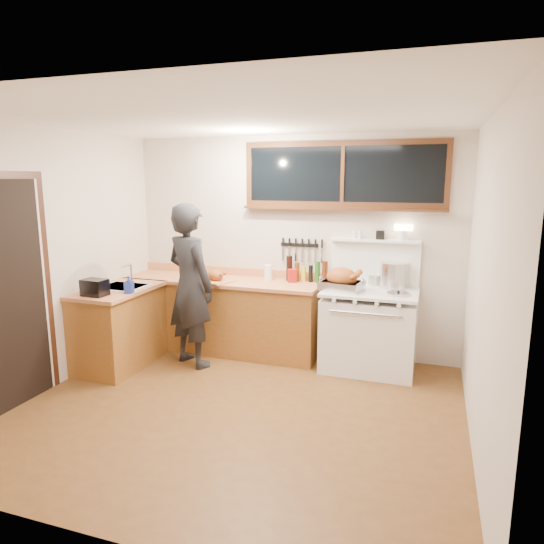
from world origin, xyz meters
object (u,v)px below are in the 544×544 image
(man, at_px, (190,286))
(cutting_board, at_px, (215,277))
(roast_turkey, at_px, (342,281))
(vintage_stove, at_px, (369,328))

(man, relative_size, cutting_board, 3.75)
(roast_turkey, bearing_deg, cutting_board, -178.32)
(man, xyz_separation_m, cutting_board, (0.14, 0.37, 0.03))
(vintage_stove, xyz_separation_m, man, (-1.94, -0.49, 0.45))
(man, bearing_deg, roast_turkey, 14.18)
(roast_turkey, bearing_deg, vintage_stove, 14.75)
(vintage_stove, relative_size, cutting_board, 3.27)
(vintage_stove, xyz_separation_m, roast_turkey, (-0.30, -0.08, 0.53))
(cutting_board, bearing_deg, man, -110.35)
(vintage_stove, bearing_deg, roast_turkey, -165.25)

